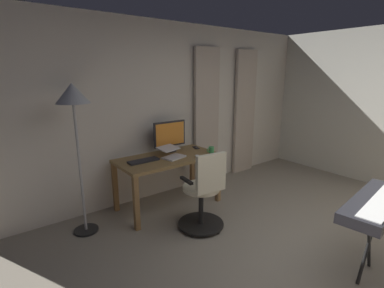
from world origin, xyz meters
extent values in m
plane|color=gray|center=(0.00, 0.00, 0.00)|extent=(7.05, 7.05, 0.00)
cube|color=beige|center=(0.00, -2.71, 1.28)|extent=(5.40, 0.10, 2.55)
cube|color=#C1B1A1|center=(-1.41, -2.60, 1.11)|extent=(0.49, 0.06, 2.22)
cube|color=#C1B1A1|center=(-0.50, -2.60, 1.11)|extent=(0.49, 0.06, 2.22)
cube|color=olive|center=(0.51, -2.21, 0.70)|extent=(1.39, 0.70, 0.04)
cube|color=olive|center=(-0.14, -1.90, 0.34)|extent=(0.06, 0.06, 0.68)
cube|color=olive|center=(1.17, -1.90, 0.34)|extent=(0.06, 0.06, 0.68)
cube|color=olive|center=(-0.14, -2.52, 0.34)|extent=(0.06, 0.06, 0.68)
cube|color=olive|center=(1.17, -2.52, 0.34)|extent=(0.06, 0.06, 0.68)
cylinder|color=black|center=(0.51, -1.50, 0.04)|extent=(0.56, 0.56, 0.02)
sphere|color=black|center=(0.26, -1.47, 0.03)|extent=(0.05, 0.05, 0.05)
sphere|color=black|center=(0.41, -1.73, 0.03)|extent=(0.05, 0.05, 0.05)
sphere|color=black|center=(0.70, -1.67, 0.03)|extent=(0.05, 0.05, 0.05)
sphere|color=black|center=(0.74, -1.37, 0.03)|extent=(0.05, 0.05, 0.05)
sphere|color=black|center=(0.46, -1.24, 0.03)|extent=(0.05, 0.05, 0.05)
cylinder|color=black|center=(0.51, -1.50, 0.26)|extent=(0.06, 0.06, 0.44)
cylinder|color=beige|center=(0.51, -1.50, 0.51)|extent=(0.49, 0.49, 0.05)
cube|color=beige|center=(0.54, -1.30, 0.76)|extent=(0.38, 0.09, 0.44)
cube|color=black|center=(0.71, -1.52, 0.64)|extent=(0.07, 0.24, 0.03)
cube|color=black|center=(0.31, -1.47, 0.64)|extent=(0.07, 0.24, 0.03)
cylinder|color=#232328|center=(0.33, -2.44, 0.73)|extent=(0.18, 0.18, 0.01)
cylinder|color=#232328|center=(0.33, -2.44, 0.76)|extent=(0.04, 0.04, 0.06)
cube|color=#232328|center=(0.33, -2.45, 0.98)|extent=(0.52, 0.03, 0.37)
cube|color=orange|center=(0.33, -2.43, 0.98)|extent=(0.47, 0.01, 0.32)
cube|color=#232328|center=(0.88, -2.22, 0.73)|extent=(0.41, 0.14, 0.02)
cube|color=silver|center=(0.48, -2.13, 0.73)|extent=(0.33, 0.27, 0.02)
cube|color=silver|center=(0.50, -2.22, 0.84)|extent=(0.33, 0.26, 0.04)
ellipsoid|color=white|center=(0.21, -1.94, 0.74)|extent=(0.06, 0.10, 0.04)
cube|color=black|center=(-0.08, -2.34, 0.73)|extent=(0.11, 0.16, 0.01)
cylinder|color=#3D9951|center=(-0.09, -2.01, 0.76)|extent=(0.08, 0.08, 0.09)
torus|color=#3D9951|center=(-0.04, -2.01, 0.77)|extent=(0.06, 0.01, 0.06)
cylinder|color=black|center=(-0.15, 0.10, 0.34)|extent=(0.39, 0.08, 0.69)
cylinder|color=black|center=(-0.15, 0.10, 0.34)|extent=(0.39, 0.08, 0.69)
cube|color=#232328|center=(-0.15, 0.10, 0.73)|extent=(1.09, 0.44, 0.09)
cube|color=white|center=(-0.16, 0.15, 0.78)|extent=(0.98, 0.29, 0.01)
cylinder|color=black|center=(1.67, -2.25, 0.01)|extent=(0.28, 0.28, 0.02)
cylinder|color=#A5A5A8|center=(1.67, -2.25, 0.76)|extent=(0.03, 0.03, 1.52)
cone|color=#B7BCC1|center=(1.67, -2.25, 1.63)|extent=(0.36, 0.36, 0.21)
camera|label=1|loc=(2.50, 0.92, 1.84)|focal=26.48mm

